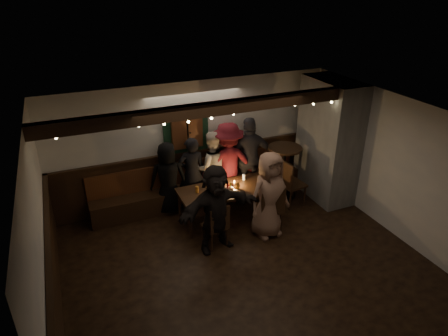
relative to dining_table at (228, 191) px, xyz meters
name	(u,v)px	position (x,y,z in m)	size (l,w,h in m)	color
room	(264,164)	(0.78, 0.02, 0.44)	(6.02, 5.01, 2.62)	black
dining_table	(228,191)	(0.00, 0.00, 0.00)	(1.94, 0.83, 0.84)	black
chair_near_left	(217,224)	(-0.54, -0.78, -0.15)	(0.45, 0.45, 0.87)	black
chair_near_right	(271,206)	(0.56, -0.74, -0.07)	(0.52, 0.52, 1.01)	black
chair_end	(289,181)	(1.39, -0.02, -0.05)	(0.52, 0.52, 1.03)	black
high_top	(284,165)	(1.50, 0.42, 0.10)	(0.73, 0.73, 1.16)	black
person_a	(168,178)	(-1.00, 0.74, 0.13)	(0.75, 0.49, 1.53)	black
person_b	(192,173)	(-0.49, 0.74, 0.15)	(0.57, 0.38, 1.57)	black
person_c	(212,168)	(-0.04, 0.77, 0.18)	(0.79, 0.61, 1.62)	#BDB2A4
person_d	(228,163)	(0.29, 0.66, 0.26)	(1.16, 0.66, 1.79)	#501018
person_e	(250,158)	(0.80, 0.68, 0.28)	(1.07, 0.45, 1.83)	#2A292F
person_f	(216,209)	(-0.57, -0.78, 0.18)	(1.52, 0.48, 1.64)	black
person_g	(269,195)	(0.49, -0.76, 0.21)	(0.82, 0.54, 1.68)	#926A56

